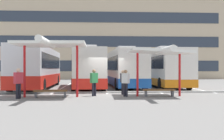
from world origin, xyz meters
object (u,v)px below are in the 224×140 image
(coach_bus_2, at_px, (123,69))
(waiting_shelter_1, at_px, (160,53))
(waiting_shelter_0, at_px, (50,45))
(coach_bus_3, at_px, (161,68))
(coach_bus_0, at_px, (38,68))
(waiting_passenger_2, at_px, (94,81))
(waiting_passenger_1, at_px, (18,81))
(bench_1, at_px, (159,91))
(waiting_passenger_3, at_px, (126,81))
(waiting_passenger_0, at_px, (123,81))
(coach_bus_1, at_px, (86,69))
(bench_0, at_px, (51,92))

(coach_bus_2, bearing_deg, waiting_shelter_1, -80.91)
(waiting_shelter_0, bearing_deg, coach_bus_3, 46.54)
(coach_bus_0, distance_m, waiting_passenger_2, 8.82)
(waiting_passenger_1, relative_size, waiting_passenger_2, 1.04)
(coach_bus_0, height_order, waiting_passenger_2, coach_bus_0)
(bench_1, distance_m, waiting_passenger_3, 2.17)
(coach_bus_0, bearing_deg, coach_bus_2, 8.75)
(bench_1, xyz_separation_m, waiting_passenger_1, (-8.31, -0.85, 0.67))
(waiting_passenger_2, bearing_deg, waiting_shelter_0, -163.58)
(coach_bus_3, distance_m, waiting_passenger_0, 8.98)
(coach_bus_3, relative_size, waiting_passenger_2, 6.96)
(coach_bus_1, bearing_deg, waiting_passenger_2, -83.46)
(waiting_passenger_0, bearing_deg, waiting_shelter_1, -33.95)
(bench_1, relative_size, waiting_passenger_0, 1.21)
(waiting_shelter_1, distance_m, waiting_passenger_1, 8.51)
(coach_bus_1, relative_size, waiting_passenger_2, 6.39)
(coach_bus_1, relative_size, bench_1, 5.44)
(coach_bus_2, distance_m, waiting_passenger_2, 8.78)
(bench_0, relative_size, waiting_passenger_0, 1.25)
(coach_bus_2, relative_size, waiting_passenger_1, 6.78)
(waiting_shelter_0, height_order, waiting_passenger_1, waiting_shelter_0)
(waiting_passenger_1, bearing_deg, coach_bus_3, 42.87)
(waiting_passenger_1, bearing_deg, bench_1, 5.83)
(waiting_passenger_0, bearing_deg, bench_1, -30.68)
(waiting_shelter_1, height_order, waiting_passenger_1, waiting_shelter_1)
(coach_bus_1, relative_size, waiting_passenger_0, 6.59)
(coach_bus_3, bearing_deg, waiting_shelter_0, -133.46)
(bench_0, xyz_separation_m, waiting_passenger_3, (4.52, 0.24, 0.61))
(bench_0, height_order, waiting_passenger_1, waiting_passenger_1)
(coach_bus_3, bearing_deg, waiting_passenger_1, -137.13)
(coach_bus_1, height_order, coach_bus_2, coach_bus_2)
(waiting_shelter_0, height_order, bench_1, waiting_shelter_0)
(coach_bus_2, xyz_separation_m, waiting_passenger_0, (-0.70, -7.47, -0.77))
(waiting_shelter_1, xyz_separation_m, waiting_passenger_2, (-4.02, 0.54, -1.74))
(waiting_shelter_1, distance_m, waiting_passenger_3, 2.72)
(bench_0, distance_m, waiting_passenger_1, 1.93)
(coach_bus_3, bearing_deg, waiting_passenger_2, -126.25)
(coach_bus_2, height_order, waiting_shelter_0, coach_bus_2)
(bench_1, height_order, waiting_passenger_0, waiting_passenger_0)
(coach_bus_0, bearing_deg, waiting_shelter_1, -40.35)
(coach_bus_2, xyz_separation_m, bench_0, (-5.17, -9.00, -1.36))
(waiting_shelter_0, xyz_separation_m, bench_1, (6.60, 0.39, -2.76))
(coach_bus_1, relative_size, coach_bus_2, 0.91)
(waiting_shelter_0, bearing_deg, waiting_passenger_3, 4.60)
(coach_bus_1, relative_size, waiting_passenger_3, 6.47)
(coach_bus_2, height_order, waiting_passenger_0, coach_bus_2)
(bench_1, height_order, waiting_passenger_3, waiting_passenger_3)
(coach_bus_2, bearing_deg, waiting_passenger_1, -125.72)
(bench_0, relative_size, waiting_shelter_1, 0.42)
(bench_0, relative_size, waiting_passenger_2, 1.21)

